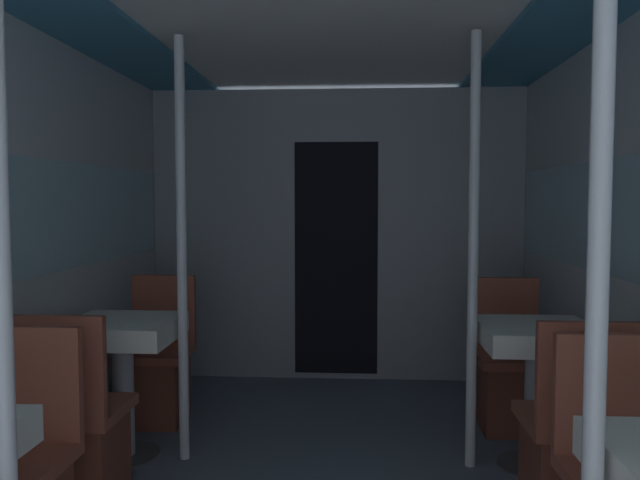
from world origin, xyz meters
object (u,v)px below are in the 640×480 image
support_pole_left_1 (182,251)px  chair_right_near_1 (572,457)px  dining_table_left_1 (122,345)px  chair_left_far_1 (157,376)px  support_pole_right_1 (473,253)px  support_pole_left_0 (1,302)px  chair_left_near_1 (77,444)px  dining_table_right_1 (537,351)px  chair_right_far_1 (509,382)px  support_pole_right_0 (597,308)px

support_pole_left_1 → chair_right_near_1: 2.10m
dining_table_left_1 → chair_left_far_1: (0.00, 0.56, -0.33)m
dining_table_left_1 → support_pole_left_1: support_pole_left_1 is taller
chair_left_far_1 → support_pole_right_1: bearing=163.3°
support_pole_left_0 → chair_left_near_1: bearing=106.6°
chair_left_far_1 → dining_table_right_1: 2.27m
support_pole_left_0 → support_pole_left_1: (0.00, 1.67, 0.00)m
chair_left_near_1 → chair_left_far_1: bearing=90.0°
chair_right_far_1 → support_pole_left_0: bearing=50.2°
support_pole_right_1 → chair_left_far_1: bearing=163.3°
support_pole_left_1 → dining_table_right_1: (1.85, 0.00, -0.51)m
support_pole_left_0 → dining_table_right_1: (1.85, 1.67, -0.51)m
chair_right_far_1 → chair_right_near_1: bearing=90.0°
support_pole_left_0 → dining_table_right_1: 2.54m
dining_table_left_1 → chair_right_far_1: size_ratio=0.83×
dining_table_left_1 → support_pole_right_1: 1.92m
chair_right_near_1 → support_pole_left_0: bearing=-149.0°
support_pole_right_0 → support_pole_right_1: size_ratio=1.00×
support_pole_left_1 → chair_right_near_1: size_ratio=2.48×
support_pole_left_0 → chair_right_far_1: size_ratio=2.48×
dining_table_right_1 → chair_right_far_1: (0.00, 0.56, -0.33)m
dining_table_right_1 → support_pole_right_1: support_pole_right_1 is taller
chair_left_near_1 → support_pole_right_1: support_pole_right_1 is taller
support_pole_left_1 → support_pole_right_1: (1.52, 0.00, 0.00)m
chair_left_far_1 → dining_table_right_1: (2.18, -0.56, 0.33)m
support_pole_left_1 → dining_table_right_1: support_pole_left_1 is taller
chair_left_far_1 → dining_table_right_1: size_ratio=1.21×
support_pole_right_0 → chair_right_far_1: (0.33, 2.22, -0.83)m
dining_table_left_1 → support_pole_left_1: size_ratio=0.34×
dining_table_right_1 → chair_right_far_1: 0.64m
dining_table_left_1 → support_pole_right_1: size_ratio=0.34×
chair_right_near_1 → chair_right_far_1: same height
dining_table_left_1 → chair_right_near_1: 2.27m
dining_table_right_1 → support_pole_right_0: bearing=-101.2°
chair_left_far_1 → chair_right_near_1: bearing=153.0°
chair_left_near_1 → support_pole_right_0: 2.31m
support_pole_right_0 → chair_right_near_1: (0.33, 1.11, -0.83)m
chair_right_near_1 → support_pole_right_1: bearing=120.8°
support_pole_left_0 → support_pole_left_1: 1.67m
chair_left_near_1 → chair_right_near_1: same height
support_pole_left_0 → dining_table_left_1: bearing=101.2°
support_pole_left_0 → chair_right_near_1: support_pole_left_0 is taller
support_pole_left_1 → dining_table_right_1: 1.92m
support_pole_left_0 → chair_right_near_1: 2.31m
support_pole_left_1 → chair_right_far_1: size_ratio=2.48×
chair_left_near_1 → chair_left_far_1: size_ratio=1.00×
support_pole_left_0 → chair_left_near_1: 1.43m
support_pole_left_1 → support_pole_right_0: 2.25m
dining_table_right_1 → support_pole_right_1: bearing=180.0°
chair_right_far_1 → support_pole_right_1: bearing=59.2°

